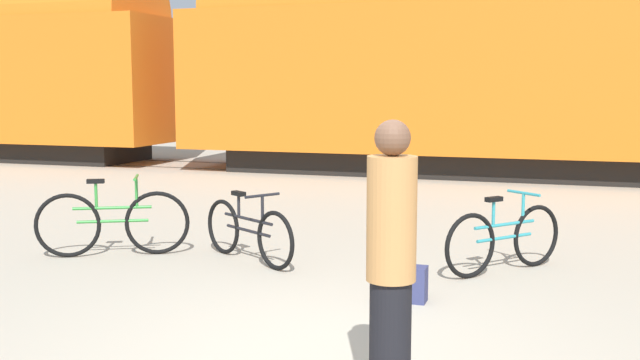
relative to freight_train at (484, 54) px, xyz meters
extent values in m
plane|color=#B2A893|center=(0.00, -12.02, -2.74)|extent=(80.00, 80.00, 0.00)
cube|color=black|center=(0.00, 0.00, -2.47)|extent=(11.67, 2.30, 0.55)
cube|color=orange|center=(0.00, 0.00, -0.57)|extent=(13.90, 3.07, 3.25)
cylinder|color=orange|center=(0.00, 0.00, 1.06)|extent=(12.78, 2.91, 2.91)
cube|color=#4C4238|center=(0.00, -0.72, -2.73)|extent=(55.97, 0.07, 0.01)
cube|color=#4C4238|center=(0.00, 0.72, -2.73)|extent=(55.97, 0.07, 0.01)
torus|color=black|center=(-1.21, -9.70, -2.41)|extent=(0.59, 0.40, 0.66)
torus|color=black|center=(-2.11, -9.13, -2.41)|extent=(0.59, 0.40, 0.66)
cylinder|color=black|center=(-1.66, -9.41, -2.24)|extent=(0.81, 0.53, 0.04)
cylinder|color=black|center=(-1.66, -9.41, -2.38)|extent=(0.74, 0.48, 0.04)
cylinder|color=black|center=(-1.82, -9.31, -2.10)|extent=(0.04, 0.04, 0.28)
cube|color=black|center=(-1.82, -9.31, -1.97)|extent=(0.21, 0.17, 0.05)
cylinder|color=black|center=(-1.41, -9.57, -2.09)|extent=(0.04, 0.04, 0.31)
cylinder|color=black|center=(-1.41, -9.57, -1.93)|extent=(0.27, 0.41, 0.03)
torus|color=black|center=(-2.85, -9.41, -2.36)|extent=(0.70, 0.40, 0.77)
torus|color=black|center=(-3.77, -9.89, -2.36)|extent=(0.70, 0.40, 0.77)
cylinder|color=#338C38|center=(-3.31, -9.65, -2.16)|extent=(0.83, 0.46, 0.04)
cylinder|color=#338C38|center=(-3.31, -9.65, -2.32)|extent=(0.75, 0.42, 0.04)
cylinder|color=#338C38|center=(-3.47, -9.73, -2.00)|extent=(0.04, 0.04, 0.32)
cube|color=black|center=(-3.47, -9.73, -1.84)|extent=(0.21, 0.16, 0.05)
cylinder|color=#338C38|center=(-3.05, -9.52, -1.98)|extent=(0.04, 0.04, 0.36)
cylinder|color=#338C38|center=(-3.05, -9.52, -1.80)|extent=(0.24, 0.42, 0.03)
torus|color=black|center=(1.52, -8.62, -2.39)|extent=(0.49, 0.57, 0.70)
torus|color=black|center=(0.88, -9.39, -2.39)|extent=(0.49, 0.57, 0.70)
cylinder|color=teal|center=(1.20, -9.01, -2.21)|extent=(0.59, 0.70, 0.04)
cylinder|color=teal|center=(1.20, -9.01, -2.36)|extent=(0.54, 0.64, 0.04)
cylinder|color=teal|center=(1.09, -9.14, -2.07)|extent=(0.04, 0.04, 0.29)
cube|color=black|center=(1.09, -9.14, -1.92)|extent=(0.19, 0.20, 0.05)
cylinder|color=teal|center=(1.38, -8.79, -2.05)|extent=(0.04, 0.04, 0.32)
cylinder|color=teal|center=(1.38, -8.79, -1.89)|extent=(0.37, 0.32, 0.03)
cylinder|color=black|center=(0.80, -12.85, -2.32)|extent=(0.26, 0.26, 0.84)
cylinder|color=tan|center=(0.80, -12.85, -1.52)|extent=(0.31, 0.31, 0.77)
sphere|color=brown|center=(0.80, -12.85, -1.03)|extent=(0.22, 0.22, 0.22)
cube|color=navy|center=(0.47, -10.44, -2.57)|extent=(0.28, 0.20, 0.34)
camera|label=1|loc=(1.78, -17.24, -0.72)|focal=42.00mm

